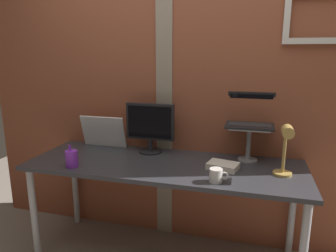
# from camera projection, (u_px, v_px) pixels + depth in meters

# --- Properties ---
(brick_wall_back) EXTENTS (3.47, 0.16, 2.54)m
(brick_wall_back) POSITION_uv_depth(u_px,v_px,m) (185.00, 86.00, 2.46)
(brick_wall_back) COLOR brown
(brick_wall_back) RESTS_ON ground_plane
(desk) EXTENTS (1.96, 0.67, 0.76)m
(desk) POSITION_uv_depth(u_px,v_px,m) (164.00, 173.00, 2.24)
(desk) COLOR #333338
(desk) RESTS_ON ground_plane
(monitor) EXTENTS (0.38, 0.18, 0.39)m
(monitor) POSITION_uv_depth(u_px,v_px,m) (150.00, 125.00, 2.42)
(monitor) COLOR black
(monitor) RESTS_ON desk
(laptop_stand) EXTENTS (0.28, 0.22, 0.25)m
(laptop_stand) POSITION_uv_depth(u_px,v_px,m) (249.00, 138.00, 2.24)
(laptop_stand) COLOR gray
(laptop_stand) RESTS_ON desk
(laptop) EXTENTS (0.34, 0.29, 0.23)m
(laptop) POSITION_uv_depth(u_px,v_px,m) (250.00, 116.00, 2.27)
(laptop) COLOR black
(laptop) RESTS_ON laptop_stand
(whiteboard_panel) EXTENTS (0.38, 0.08, 0.26)m
(whiteboard_panel) POSITION_uv_depth(u_px,v_px,m) (103.00, 132.00, 2.58)
(whiteboard_panel) COLOR white
(whiteboard_panel) RESTS_ON desk
(desk_lamp) EXTENTS (0.12, 0.20, 0.34)m
(desk_lamp) POSITION_uv_depth(u_px,v_px,m) (286.00, 145.00, 1.92)
(desk_lamp) COLOR tan
(desk_lamp) RESTS_ON desk
(pen_cup) EXTENTS (0.08, 0.08, 0.16)m
(pen_cup) POSITION_uv_depth(u_px,v_px,m) (72.00, 159.00, 2.14)
(pen_cup) COLOR purple
(pen_cup) RESTS_ON desk
(coffee_mug) EXTENTS (0.12, 0.08, 0.09)m
(coffee_mug) POSITION_uv_depth(u_px,v_px,m) (216.00, 175.00, 1.89)
(coffee_mug) COLOR silver
(coffee_mug) RESTS_ON desk
(paper_clutter_stack) EXTENTS (0.23, 0.18, 0.04)m
(paper_clutter_stack) POSITION_uv_depth(u_px,v_px,m) (223.00, 166.00, 2.11)
(paper_clutter_stack) COLOR silver
(paper_clutter_stack) RESTS_ON desk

